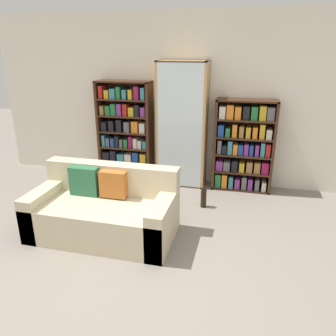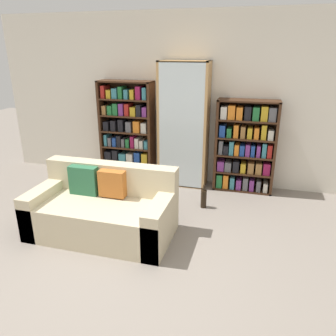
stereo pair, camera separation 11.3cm
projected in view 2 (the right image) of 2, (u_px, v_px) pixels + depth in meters
The scene contains 7 objects.
ground_plane at pixel (115, 271), 3.34m from camera, with size 16.00×16.00×0.00m, color gray.
wall_back at pixel (179, 100), 5.31m from camera, with size 6.35×0.06×2.70m.
couch at pixel (103, 211), 3.96m from camera, with size 1.70×0.86×0.81m.
bookshelf_left at pixel (128, 133), 5.53m from camera, with size 0.91×0.32×1.66m.
display_cabinet at pixel (184, 126), 5.21m from camera, with size 0.78×0.36×1.98m.
bookshelf_right at pixel (245, 147), 5.07m from camera, with size 0.92×0.32×1.43m.
wine_bottle at pixel (204, 198), 4.65m from camera, with size 0.08×0.08×0.34m.
Camera 2 is at (1.27, -2.53, 2.14)m, focal length 35.00 mm.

